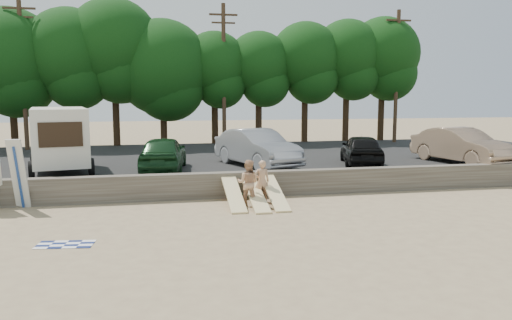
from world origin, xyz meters
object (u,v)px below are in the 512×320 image
at_px(car_4, 461,145).
at_px(beachgoer_b, 248,183).
at_px(box_trailer, 60,136).
at_px(cooler, 236,197).
at_px(beachgoer_a, 262,181).
at_px(car_2, 257,148).
at_px(car_1, 163,153).
at_px(car_3, 361,150).

bearing_deg(car_4, beachgoer_b, -172.69).
bearing_deg(box_trailer, cooler, -41.92).
relative_size(beachgoer_a, cooler, 4.19).
xyz_separation_m(car_2, car_4, (9.94, -0.99, -0.00)).
bearing_deg(car_1, cooler, 132.88).
height_order(car_2, beachgoer_a, car_2).
relative_size(car_3, beachgoer_b, 2.53).
height_order(box_trailer, car_3, box_trailer).
distance_m(car_2, beachgoer_b, 5.32).
relative_size(car_1, cooler, 11.81).
height_order(car_1, beachgoer_a, car_1).
relative_size(car_1, beachgoer_b, 2.66).
height_order(car_4, cooler, car_4).
bearing_deg(box_trailer, car_2, -10.57).
bearing_deg(cooler, car_2, 49.48).
bearing_deg(beachgoer_b, car_3, -122.99).
bearing_deg(beachgoer_a, box_trailer, -27.22).
bearing_deg(cooler, car_3, 9.89).
xyz_separation_m(beachgoer_b, cooler, (-0.30, 0.86, -0.68)).
xyz_separation_m(car_1, car_4, (14.24, -0.41, 0.09)).
bearing_deg(car_2, beachgoer_a, -119.60).
xyz_separation_m(car_2, beachgoer_b, (-1.39, -5.09, -0.72)).
bearing_deg(beachgoer_b, box_trailer, -13.02).
relative_size(car_2, beachgoer_a, 3.27).
xyz_separation_m(box_trailer, beachgoer_a, (7.88, -4.53, -1.44)).
bearing_deg(beachgoer_b, car_1, -35.38).
height_order(beachgoer_a, beachgoer_b, beachgoer_b).
bearing_deg(car_4, car_1, 165.74).
distance_m(car_4, beachgoer_b, 12.07).
xyz_separation_m(car_3, cooler, (-6.63, -3.62, -1.27)).
relative_size(car_3, cooler, 11.23).
height_order(car_3, beachgoer_a, car_3).
relative_size(box_trailer, beachgoer_b, 2.75).
distance_m(car_1, beachgoer_b, 5.41).
bearing_deg(car_1, car_3, -172.97).
relative_size(car_2, car_4, 1.01).
bearing_deg(beachgoer_a, car_2, -96.81).
relative_size(beachgoer_a, beachgoer_b, 0.94).
distance_m(car_2, car_3, 4.98).
xyz_separation_m(car_3, car_4, (5.00, -0.37, 0.13)).
height_order(car_2, car_4, car_2).
xyz_separation_m(car_2, cooler, (-1.69, -4.23, -1.40)).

